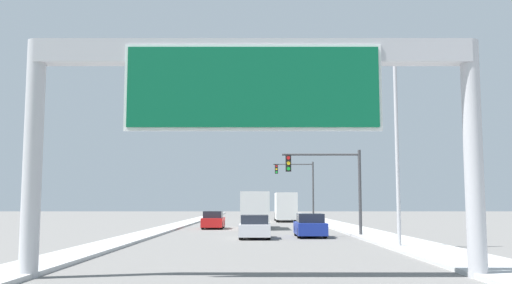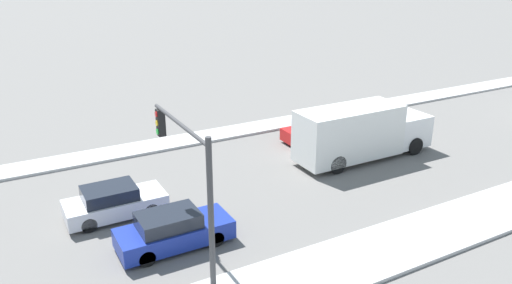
{
  "view_description": "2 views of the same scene",
  "coord_description": "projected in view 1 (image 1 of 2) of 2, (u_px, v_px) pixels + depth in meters",
  "views": [
    {
      "loc": [
        0.08,
        1.39,
        2.14
      ],
      "look_at": [
        0.0,
        24.25,
        4.59
      ],
      "focal_mm": 40.0,
      "sensor_mm": 36.0,
      "label": 1
    },
    {
      "loc": [
        19.81,
        32.46,
        10.72
      ],
      "look_at": [
        -1.14,
        43.99,
        1.7
      ],
      "focal_mm": 35.0,
      "sensor_mm": 36.0,
      "label": 2
    }
  ],
  "objects": [
    {
      "name": "car_far_left",
      "position": [
        215.0,
        220.0,
        47.74
      ],
      "size": [
        1.74,
        4.38,
        1.47
      ],
      "color": "red",
      "rests_on": "ground"
    },
    {
      "name": "traffic_light_mid_block",
      "position": [
        303.0,
        181.0,
        66.48
      ],
      "size": [
        4.75,
        0.32,
        6.96
      ],
      "color": "#3D3D3F",
      "rests_on": "ground"
    },
    {
      "name": "median_strip_left",
      "position": [
        186.0,
        223.0,
        58.08
      ],
      "size": [
        2.0,
        120.0,
        0.15
      ],
      "color": "#BABABA",
      "rests_on": "ground"
    },
    {
      "name": "sign_gantry",
      "position": [
        255.0,
        94.0,
        16.75
      ],
      "size": [
        13.45,
        0.73,
        6.97
      ],
      "color": "#B2B2B7",
      "rests_on": "ground"
    },
    {
      "name": "sidewalk_right",
      "position": [
        333.0,
        223.0,
        58.03
      ],
      "size": [
        3.0,
        120.0,
        0.15
      ],
      "color": "#BABABA",
      "rests_on": "ground"
    },
    {
      "name": "street_lamp_right",
      "position": [
        393.0,
        133.0,
        27.35
      ],
      "size": [
        2.6,
        0.28,
        9.39
      ],
      "color": "#B2B2B7",
      "rests_on": "ground"
    },
    {
      "name": "car_far_center",
      "position": [
        312.0,
        226.0,
        36.01
      ],
      "size": [
        1.79,
        4.46,
        1.48
      ],
      "color": "navy",
      "rests_on": "ground"
    },
    {
      "name": "truck_box_primary",
      "position": [
        257.0,
        210.0,
        48.17
      ],
      "size": [
        2.31,
        8.26,
        3.06
      ],
      "color": "white",
      "rests_on": "ground"
    },
    {
      "name": "traffic_light_near_intersection",
      "position": [
        335.0,
        177.0,
        36.56
      ],
      "size": [
        5.08,
        0.32,
        5.55
      ],
      "color": "#3D3D3F",
      "rests_on": "ground"
    },
    {
      "name": "truck_box_secondary",
      "position": [
        287.0,
        207.0,
        66.41
      ],
      "size": [
        2.34,
        8.94,
        3.32
      ],
      "color": "white",
      "rests_on": "ground"
    },
    {
      "name": "car_near_left",
      "position": [
        257.0,
        227.0,
        34.61
      ],
      "size": [
        1.84,
        4.25,
        1.43
      ],
      "color": "silver",
      "rests_on": "ground"
    }
  ]
}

